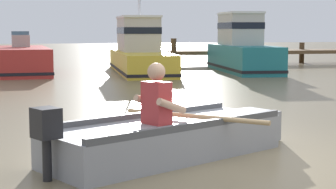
% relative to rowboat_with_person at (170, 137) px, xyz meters
% --- Properties ---
extents(ground_plane, '(120.00, 120.00, 0.00)m').
position_rel_rowboat_with_person_xyz_m(ground_plane, '(0.93, -0.48, -0.25)').
color(ground_plane, '#7A6B4C').
extents(wooden_dock, '(14.23, 1.64, 1.23)m').
position_rel_rowboat_with_person_xyz_m(wooden_dock, '(10.79, 17.19, 0.32)').
color(wooden_dock, brown).
rests_on(wooden_dock, ground).
extents(rowboat_with_person, '(3.48, 2.42, 1.19)m').
position_rel_rowboat_with_person_xyz_m(rowboat_with_person, '(0.00, 0.00, 0.00)').
color(rowboat_with_person, gray).
rests_on(rowboat_with_person, ground).
extents(moored_boat_red, '(2.18, 5.44, 1.53)m').
position_rel_rowboat_with_person_xyz_m(moored_boat_red, '(-2.17, 14.23, 0.21)').
color(moored_boat_red, '#B72D28').
rests_on(moored_boat_red, ground).
extents(moored_boat_yellow, '(2.09, 6.91, 3.36)m').
position_rel_rowboat_with_person_xyz_m(moored_boat_yellow, '(2.16, 14.03, 0.52)').
color(moored_boat_yellow, gold).
rests_on(moored_boat_yellow, ground).
extents(moored_boat_teal, '(2.09, 5.55, 2.27)m').
position_rel_rowboat_with_person_xyz_m(moored_boat_teal, '(6.05, 13.41, 0.59)').
color(moored_boat_teal, '#1E727A').
rests_on(moored_boat_teal, ground).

